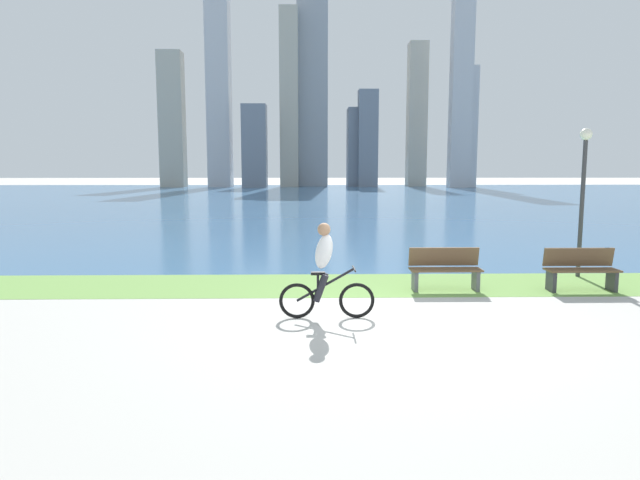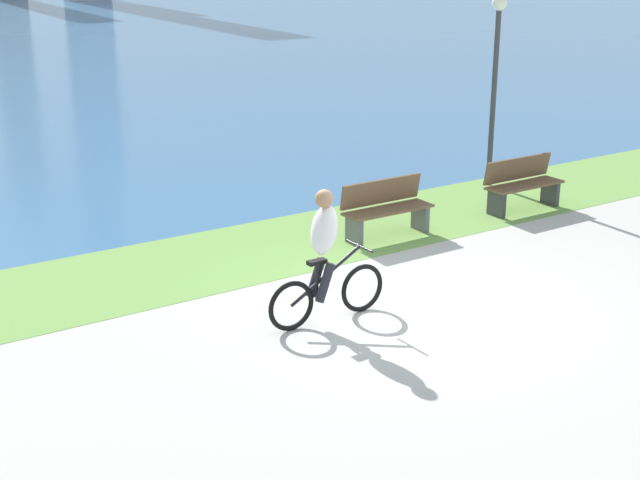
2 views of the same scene
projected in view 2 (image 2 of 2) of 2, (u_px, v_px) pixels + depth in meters
The scene contains 6 objects.
ground_plane at pixel (416, 307), 11.05m from camera, with size 300.00×300.00×0.00m, color #B2AFA8.
grass_strip_bayside at pixel (291, 243), 13.43m from camera, with size 120.00×2.50×0.01m, color #6B9947.
cyclist_lead at pixel (325, 257), 10.36m from camera, with size 1.65×0.52×1.66m.
bench_near_path at pixel (386, 209), 13.60m from camera, with size 1.50×0.47×0.90m.
bench_far_along_path at pixel (522, 184), 15.01m from camera, with size 1.50×0.47×0.90m.
lamppost_tall at pixel (496, 61), 15.99m from camera, with size 0.28×0.28×3.50m.
Camera 2 is at (-6.67, -7.83, 4.31)m, focal length 49.13 mm.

